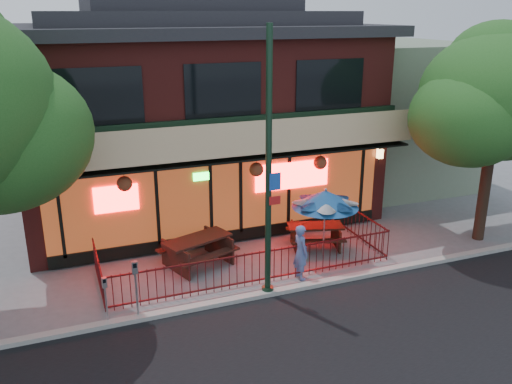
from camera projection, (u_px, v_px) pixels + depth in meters
ground at (262, 287)px, 14.99m from camera, size 80.00×80.00×0.00m
curb at (269, 293)px, 14.53m from camera, size 80.00×0.25×0.12m
restaurant_building at (191, 100)px, 19.97m from camera, size 12.96×9.49×8.05m
neighbor_building at (387, 112)px, 23.92m from camera, size 6.00×7.00×6.00m
patio_fence at (256, 259)px, 15.24m from camera, size 8.44×2.62×1.00m
street_light at (269, 182)px, 13.64m from camera, size 0.43×0.32×7.00m
street_tree_right at (498, 89)px, 16.68m from camera, size 4.80×4.80×7.02m
picnic_table_left at (198, 247)px, 16.13m from camera, size 2.41×2.12×0.86m
picnic_table_right at (315, 233)px, 17.38m from camera, size 2.06×1.78×0.75m
patio_umbrella at (325, 199)px, 16.10m from camera, size 2.00×2.00×2.28m
pedestrian at (301, 252)px, 15.24m from camera, size 0.44×0.62×1.62m
parking_meter_near at (136, 280)px, 13.12m from camera, size 0.14×0.12×1.56m
parking_meter_far at (105, 293)px, 12.93m from camera, size 0.12×0.11×1.26m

